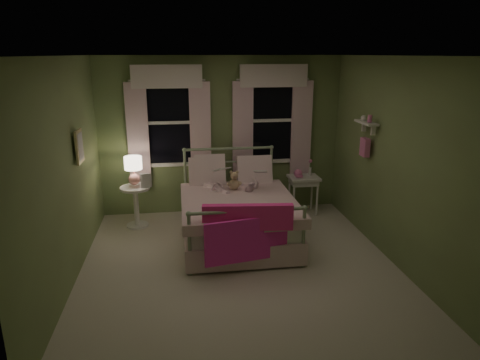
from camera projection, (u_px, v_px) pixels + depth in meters
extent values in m
plane|color=beige|center=(239.00, 266.00, 5.50)|extent=(4.20, 4.20, 0.00)
plane|color=white|center=(239.00, 56.00, 4.76)|extent=(4.20, 4.20, 0.00)
plane|color=#7B995C|center=(221.00, 136.00, 7.13)|extent=(4.00, 0.00, 4.00)
plane|color=#7B995C|center=(280.00, 241.00, 3.14)|extent=(4.00, 0.00, 4.00)
plane|color=#7B995C|center=(65.00, 175.00, 4.86)|extent=(0.00, 4.20, 4.20)
plane|color=#7B995C|center=(395.00, 162.00, 5.41)|extent=(0.00, 4.20, 4.20)
cube|color=white|center=(237.00, 212.00, 6.18)|extent=(1.44, 1.94, 0.26)
cube|color=white|center=(237.00, 228.00, 6.25)|extent=(1.54, 2.02, 0.30)
cube|color=white|center=(238.00, 204.00, 5.99)|extent=(1.58, 1.75, 0.14)
cylinder|color=#9EB793|center=(189.00, 222.00, 6.12)|extent=(0.04, 1.90, 0.04)
cylinder|color=#9EB793|center=(283.00, 217.00, 6.31)|extent=(0.04, 1.90, 0.04)
cylinder|color=#9EB793|center=(186.00, 185.00, 6.96)|extent=(0.04, 0.04, 1.15)
cylinder|color=#9EB793|center=(271.00, 181.00, 7.15)|extent=(0.04, 0.04, 1.15)
sphere|color=#9EB793|center=(184.00, 150.00, 6.79)|extent=(0.07, 0.07, 0.07)
sphere|color=#9EB793|center=(272.00, 147.00, 6.99)|extent=(0.07, 0.07, 0.07)
cylinder|color=#9EB793|center=(229.00, 149.00, 6.89)|extent=(1.42, 0.04, 0.04)
cylinder|color=#9EB793|center=(229.00, 162.00, 6.95)|extent=(1.38, 0.03, 0.03)
cylinder|color=#9EB793|center=(190.00, 245.00, 5.17)|extent=(0.04, 0.04, 0.80)
cylinder|color=#9EB793|center=(303.00, 238.00, 5.36)|extent=(0.04, 0.04, 0.80)
sphere|color=#9EB793|center=(189.00, 214.00, 5.05)|extent=(0.07, 0.07, 0.07)
sphere|color=#9EB793|center=(305.00, 208.00, 5.25)|extent=(0.07, 0.07, 0.07)
cylinder|color=#9EB793|center=(248.00, 211.00, 5.15)|extent=(1.42, 0.04, 0.04)
cube|color=white|center=(207.00, 175.00, 6.68)|extent=(0.55, 0.32, 0.57)
cube|color=white|center=(254.00, 173.00, 6.79)|extent=(0.55, 0.32, 0.57)
cube|color=white|center=(210.00, 170.00, 6.67)|extent=(0.48, 0.30, 0.51)
cube|color=#FF3191|center=(248.00, 217.00, 5.17)|extent=(1.10, 0.22, 0.32)
cube|color=#FF31B6|center=(249.00, 240.00, 5.18)|extent=(1.09, 0.23, 0.55)
imported|color=#F7D1DD|center=(214.00, 168.00, 6.41)|extent=(0.35, 0.29, 0.80)
imported|color=#F7D1DD|center=(251.00, 172.00, 6.51)|extent=(0.38, 0.34, 0.65)
imported|color=beige|center=(216.00, 173.00, 6.18)|extent=(0.23, 0.17, 0.26)
imported|color=beige|center=(254.00, 174.00, 6.26)|extent=(0.22, 0.16, 0.26)
sphere|color=tan|center=(234.00, 184.00, 6.37)|extent=(0.16, 0.16, 0.16)
sphere|color=tan|center=(234.00, 176.00, 6.31)|extent=(0.12, 0.12, 0.12)
sphere|color=tan|center=(231.00, 172.00, 6.29)|extent=(0.05, 0.05, 0.05)
sphere|color=tan|center=(237.00, 172.00, 6.30)|extent=(0.05, 0.05, 0.05)
sphere|color=tan|center=(229.00, 184.00, 6.32)|extent=(0.06, 0.06, 0.06)
sphere|color=tan|center=(240.00, 183.00, 6.35)|extent=(0.06, 0.06, 0.06)
sphere|color=#8C6B51|center=(235.00, 177.00, 6.26)|extent=(0.04, 0.04, 0.04)
cylinder|color=white|center=(135.00, 188.00, 6.59)|extent=(0.46, 0.46, 0.04)
cylinder|color=white|center=(136.00, 207.00, 6.68)|extent=(0.08, 0.08, 0.60)
cylinder|color=white|center=(138.00, 225.00, 6.77)|extent=(0.34, 0.34, 0.03)
sphere|color=pink|center=(134.00, 179.00, 6.55)|extent=(0.18, 0.18, 0.18)
cylinder|color=pink|center=(134.00, 172.00, 6.52)|extent=(0.03, 0.03, 0.11)
cylinder|color=#FFEAC6|center=(133.00, 163.00, 6.48)|extent=(0.27, 0.27, 0.20)
imported|color=beige|center=(141.00, 188.00, 6.52)|extent=(0.19, 0.24, 0.02)
cube|color=white|center=(304.00, 178.00, 7.14)|extent=(0.50, 0.40, 0.04)
cube|color=white|center=(304.00, 182.00, 7.16)|extent=(0.44, 0.34, 0.08)
cylinder|color=white|center=(294.00, 199.00, 7.06)|extent=(0.04, 0.04, 0.60)
cylinder|color=white|center=(317.00, 198.00, 7.12)|extent=(0.04, 0.04, 0.60)
cylinder|color=white|center=(289.00, 194.00, 7.34)|extent=(0.04, 0.04, 0.60)
cylinder|color=white|center=(312.00, 193.00, 7.40)|extent=(0.04, 0.04, 0.60)
sphere|color=pink|center=(298.00, 173.00, 7.10)|extent=(0.14, 0.14, 0.14)
cube|color=pink|center=(300.00, 176.00, 7.02)|extent=(0.11, 0.06, 0.04)
cylinder|color=white|center=(310.00, 171.00, 7.18)|extent=(0.05, 0.05, 0.14)
cylinder|color=#4C7F3F|center=(310.00, 165.00, 7.15)|extent=(0.01, 0.01, 0.12)
sphere|color=pink|center=(311.00, 161.00, 7.13)|extent=(0.06, 0.06, 0.06)
cube|color=black|center=(169.00, 122.00, 6.92)|extent=(0.76, 0.02, 1.35)
cube|color=white|center=(167.00, 78.00, 6.71)|extent=(0.84, 0.05, 0.06)
cube|color=white|center=(171.00, 165.00, 7.10)|extent=(0.84, 0.05, 0.06)
cube|color=white|center=(144.00, 123.00, 6.85)|extent=(0.06, 0.05, 1.40)
cube|color=white|center=(194.00, 122.00, 6.96)|extent=(0.06, 0.05, 1.40)
cube|color=white|center=(169.00, 123.00, 6.90)|extent=(0.76, 0.04, 0.05)
cube|color=white|center=(138.00, 136.00, 6.85)|extent=(0.34, 0.06, 1.70)
cube|color=white|center=(200.00, 135.00, 6.99)|extent=(0.34, 0.06, 1.70)
cube|color=white|center=(167.00, 77.00, 6.64)|extent=(1.10, 0.08, 0.36)
cylinder|color=white|center=(167.00, 80.00, 6.69)|extent=(1.20, 0.03, 0.03)
cube|color=black|center=(272.00, 120.00, 7.16)|extent=(0.76, 0.02, 1.35)
cube|color=white|center=(273.00, 77.00, 6.94)|extent=(0.84, 0.05, 0.06)
cube|color=white|center=(271.00, 161.00, 7.34)|extent=(0.84, 0.05, 0.06)
cube|color=white|center=(248.00, 121.00, 7.08)|extent=(0.06, 0.05, 1.40)
cube|color=white|center=(295.00, 120.00, 7.19)|extent=(0.06, 0.05, 1.40)
cube|color=white|center=(272.00, 120.00, 7.14)|extent=(0.76, 0.04, 0.05)
cube|color=silver|center=(243.00, 133.00, 7.08)|extent=(0.34, 0.06, 1.70)
cube|color=white|center=(301.00, 132.00, 7.22)|extent=(0.34, 0.06, 1.70)
cube|color=white|center=(274.00, 76.00, 6.87)|extent=(1.10, 0.08, 0.36)
cylinder|color=white|center=(273.00, 79.00, 6.92)|extent=(1.20, 0.03, 0.03)
cube|color=white|center=(366.00, 123.00, 5.94)|extent=(0.15, 0.50, 0.03)
cube|color=white|center=(373.00, 130.00, 5.83)|extent=(0.06, 0.03, 0.14)
cube|color=white|center=(364.00, 127.00, 6.11)|extent=(0.06, 0.03, 0.14)
cylinder|color=pink|center=(370.00, 119.00, 5.83)|extent=(0.06, 0.06, 0.10)
sphere|color=white|center=(364.00, 118.00, 6.03)|extent=(0.08, 0.08, 0.08)
cube|color=pink|center=(365.00, 147.00, 6.05)|extent=(0.08, 0.18, 0.26)
cube|color=beige|center=(79.00, 146.00, 5.38)|extent=(0.03, 0.32, 0.42)
cube|color=silver|center=(80.00, 146.00, 5.38)|extent=(0.01, 0.25, 0.34)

